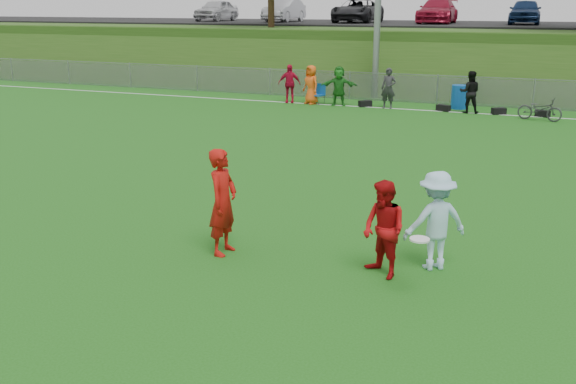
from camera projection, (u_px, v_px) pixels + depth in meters
The scene contains 15 objects.
ground at pixel (248, 275), 10.56m from camera, with size 120.00×120.00×0.00m, color #1C5712.
sideline_far at pixel (429, 111), 26.64m from camera, with size 60.00×0.10×0.01m, color white.
fence at pixel (437, 89), 28.25m from camera, with size 58.00×0.06×1.30m.
berm at pixel (467, 52), 37.84m from camera, with size 120.00×18.00×3.00m, color #274C15.
parking_lot at pixel (472, 24), 39.19m from camera, with size 120.00×12.00×0.10m, color black.
car_row at pixel (452, 11), 38.48m from camera, with size 32.04×5.18×1.44m.
spectator_row at pixel (357, 87), 27.49m from camera, with size 8.80×0.88×1.69m.
gear_bags at pixel (460, 109), 26.26m from camera, with size 7.77×0.57×0.26m.
player_red_left at pixel (223, 202), 11.25m from camera, with size 0.70×0.46×1.91m, color #AF120C.
player_red_center at pixel (384, 230), 10.31m from camera, with size 0.78×0.61×1.61m, color #B00C0E.
player_blue at pixel (436, 221), 10.61m from camera, with size 1.09×0.63×1.68m, color #ACD8EE.
frisbee at pixel (420, 239), 9.50m from camera, with size 0.30×0.30×0.03m.
recycling_bin at pixel (459, 97), 27.02m from camera, with size 0.66×0.66×0.99m, color #0F4BA7.
camp_chair at pixel (318, 98), 28.36m from camera, with size 0.61×0.62×0.88m.
bicycle at pixel (540, 109), 24.32m from camera, with size 0.57×1.64×0.86m, color #2C2C2E.
Camera 1 is at (4.14, -8.83, 4.31)m, focal length 40.00 mm.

